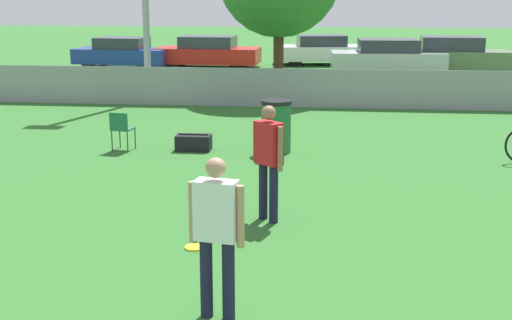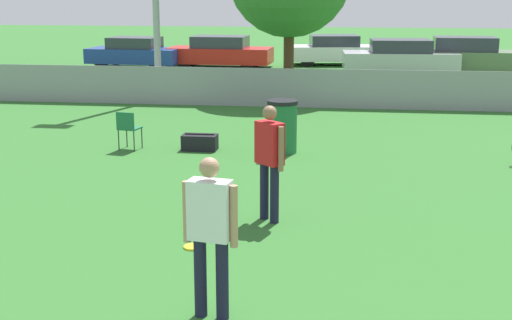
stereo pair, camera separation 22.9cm
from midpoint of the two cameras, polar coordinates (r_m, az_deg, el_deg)
fence_backline at (r=20.21m, az=4.40°, el=5.75°), size 20.43×0.07×1.21m
player_receiver_white at (r=7.17m, az=-2.77°, el=-5.34°), size 0.58×0.29×1.70m
player_defender_red at (r=10.18m, az=1.73°, el=0.41°), size 0.46×0.46×1.70m
frisbee_disc at (r=9.41m, az=-4.35°, el=-6.94°), size 0.25×0.25×0.03m
folding_chair_sideline at (r=15.02m, az=-9.76°, el=2.64°), size 0.47×0.47×0.82m
trash_bin at (r=14.60m, az=2.56°, el=2.70°), size 0.63×0.63×1.09m
gear_bag_sideline at (r=14.92m, az=-4.08°, el=1.42°), size 0.72×0.40×0.35m
parked_car_blue at (r=30.89m, az=-9.44°, el=8.48°), size 4.05×2.06×1.28m
parked_car_red at (r=30.52m, az=-2.66°, el=8.62°), size 4.41×1.98×1.32m
parked_car_white at (r=31.71m, az=6.46°, el=8.73°), size 4.16×2.34×1.29m
parked_car_silver at (r=28.54m, az=11.67°, el=8.06°), size 4.47×2.06×1.36m
parked_car_olive at (r=29.33m, az=16.52°, el=7.96°), size 4.53×1.78×1.44m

